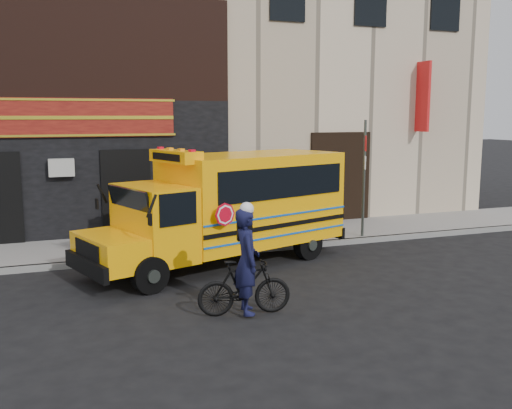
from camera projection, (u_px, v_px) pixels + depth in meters
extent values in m
plane|color=black|center=(298.00, 276.00, 13.28)|extent=(120.00, 120.00, 0.00)
cube|color=gray|center=(259.00, 249.00, 15.68)|extent=(40.00, 0.20, 0.15)
cube|color=gray|center=(242.00, 238.00, 17.08)|extent=(40.00, 3.00, 0.15)
cube|color=#C8B496|center=(189.00, 52.00, 22.07)|extent=(20.00, 10.00, 12.00)
cube|color=black|center=(61.00, 170.00, 16.41)|extent=(10.00, 0.30, 4.00)
cube|color=black|center=(55.00, 45.00, 15.87)|extent=(10.00, 0.28, 3.00)
cube|color=#570D0C|center=(59.00, 118.00, 16.02)|extent=(6.50, 0.12, 1.10)
cube|color=black|center=(126.00, 194.00, 16.99)|extent=(1.30, 0.10, 2.50)
cube|color=red|center=(423.00, 97.00, 19.75)|extent=(0.10, 0.70, 2.40)
cylinder|color=black|center=(150.00, 275.00, 11.98)|extent=(0.85, 0.52, 0.80)
cylinder|color=black|center=(111.00, 257.00, 13.44)|extent=(0.85, 0.52, 0.80)
cylinder|color=black|center=(308.00, 244.00, 14.82)|extent=(0.85, 0.52, 0.80)
cylinder|color=black|center=(262.00, 232.00, 16.29)|extent=(0.85, 0.52, 0.80)
cube|color=#FFA605|center=(110.00, 251.00, 12.37)|extent=(1.59, 2.22, 0.70)
cube|color=black|center=(86.00, 266.00, 12.07)|extent=(0.77, 1.98, 0.35)
cube|color=#FFA605|center=(154.00, 223.00, 12.97)|extent=(1.81, 2.37, 1.70)
cube|color=black|center=(131.00, 208.00, 12.56)|extent=(0.64, 1.72, 0.90)
cube|color=#FFA605|center=(252.00, 197.00, 14.68)|extent=(4.97, 3.53, 2.25)
cube|color=black|center=(315.00, 227.00, 16.26)|extent=(0.82, 2.12, 0.30)
cube|color=black|center=(284.00, 183.00, 13.82)|extent=(3.71, 1.29, 0.75)
cube|color=#FFA605|center=(176.00, 156.00, 13.11)|extent=(0.99, 1.68, 0.28)
cylinder|color=red|center=(225.00, 214.00, 12.58)|extent=(0.50, 0.20, 0.52)
cylinder|color=#3E463F|center=(364.00, 181.00, 16.78)|extent=(0.08, 0.08, 3.58)
cube|color=red|center=(365.00, 143.00, 16.53)|extent=(0.14, 0.30, 0.45)
cube|color=white|center=(365.00, 163.00, 16.61)|extent=(0.14, 0.30, 0.39)
imported|color=black|center=(244.00, 287.00, 10.66)|extent=(1.82, 0.75, 1.06)
imported|color=black|center=(247.00, 264.00, 10.58)|extent=(0.57, 0.78, 1.99)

